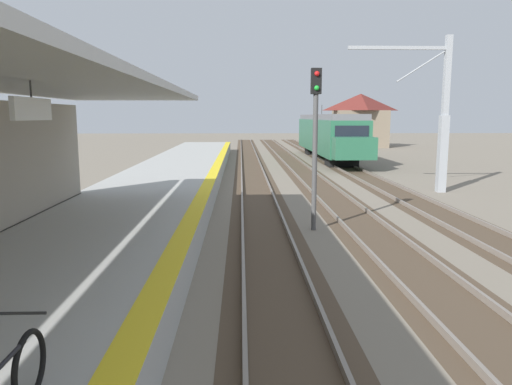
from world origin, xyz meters
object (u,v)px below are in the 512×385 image
(approaching_train, at_px, (329,134))
(rail_signal_post, at_px, (315,132))
(catenary_pylon_far_side, at_px, (438,118))
(distant_trackside_house, at_px, (360,119))

(approaching_train, relative_size, rail_signal_post, 3.77)
(approaching_train, height_order, catenary_pylon_far_side, catenary_pylon_far_side)
(distant_trackside_house, bearing_deg, rail_signal_post, -105.50)
(catenary_pylon_far_side, height_order, distant_trackside_house, catenary_pylon_far_side)
(distant_trackside_house, bearing_deg, catenary_pylon_far_side, -97.87)
(rail_signal_post, xyz_separation_m, catenary_pylon_far_side, (7.18, 7.90, 0.41))
(approaching_train, xyz_separation_m, rail_signal_post, (-5.19, -26.17, 1.02))
(rail_signal_post, relative_size, catenary_pylon_far_side, 0.69)
(approaching_train, xyz_separation_m, catenary_pylon_far_side, (1.99, -18.27, 1.43))
(rail_signal_post, bearing_deg, approaching_train, 78.79)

